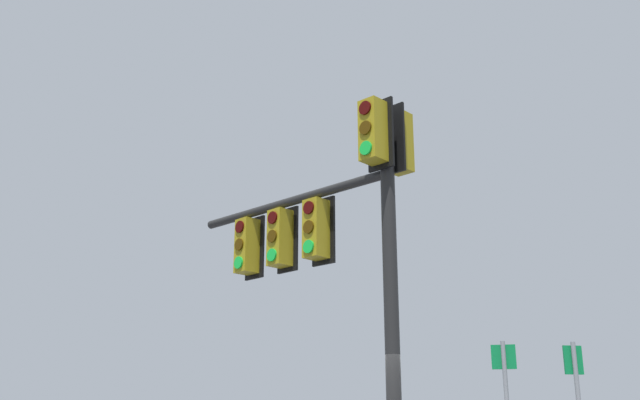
{
  "coord_description": "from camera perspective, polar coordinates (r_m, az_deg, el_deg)",
  "views": [
    {
      "loc": [
        8.15,
        -6.22,
        1.55
      ],
      "look_at": [
        -0.82,
        -0.47,
        4.89
      ],
      "focal_mm": 41.48,
      "sensor_mm": 36.0,
      "label": 1
    }
  ],
  "objects": [
    {
      "name": "signal_mast_assembly",
      "position": [
        10.83,
        1.17,
        -2.53
      ],
      "size": [
        4.1,
        1.5,
        6.07
      ],
      "color": "black",
      "rests_on": "ground"
    }
  ]
}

